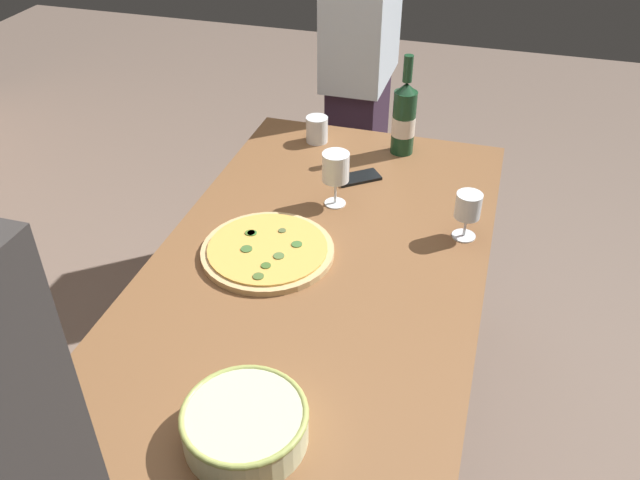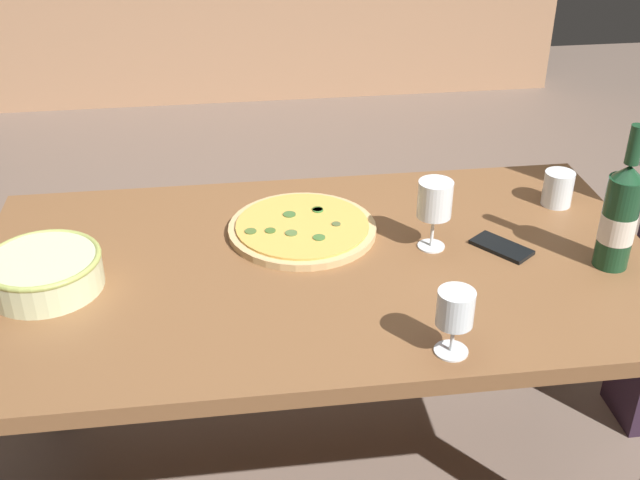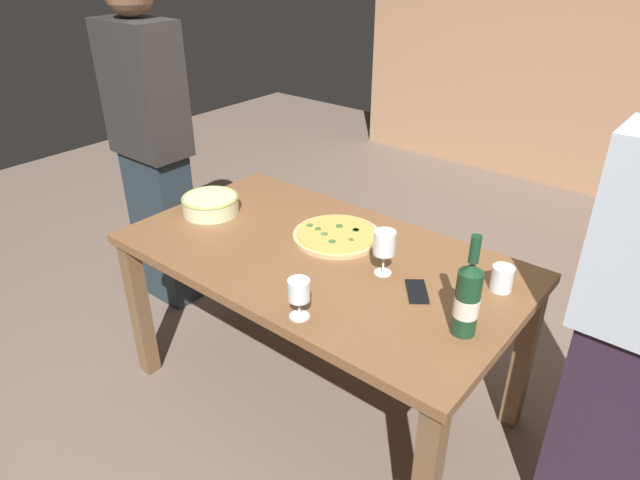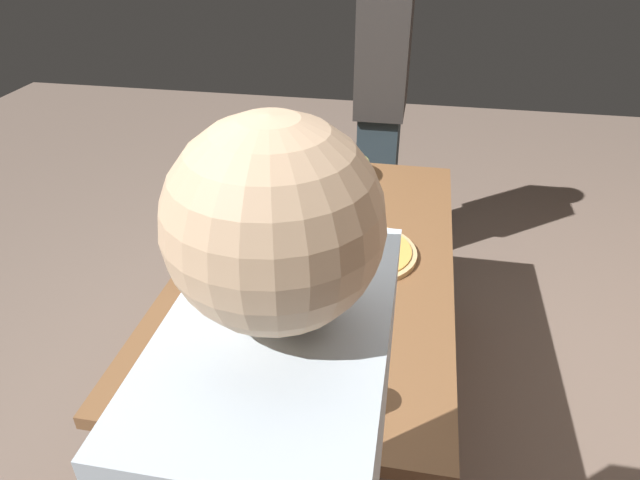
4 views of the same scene
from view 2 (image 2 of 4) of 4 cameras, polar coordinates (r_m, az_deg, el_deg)
name	(u,v)px [view 2 (image 2 of 4)]	position (r m, az deg, el deg)	size (l,w,h in m)	color
dining_table	(320,294)	(1.91, 0.00, -3.94)	(1.60, 0.90, 0.75)	brown
pizza	(302,228)	(1.98, -1.29, 0.85)	(0.37, 0.37, 0.03)	tan
serving_bowl	(44,271)	(1.85, -19.28, -2.10)	(0.26, 0.26, 0.08)	beige
wine_bottle	(620,215)	(1.91, 20.81, 1.67)	(0.08, 0.08, 0.35)	#183F24
wine_glass_near_pizza	(435,201)	(1.88, 8.28, 2.83)	(0.08, 0.08, 0.18)	white
wine_glass_by_bottle	(455,312)	(1.55, 9.72, -5.12)	(0.07, 0.07, 0.14)	white
cup_amber	(558,188)	(2.19, 16.79, 3.58)	(0.08, 0.08, 0.09)	white
cell_phone	(501,246)	(1.96, 12.93, -0.45)	(0.07, 0.14, 0.01)	black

